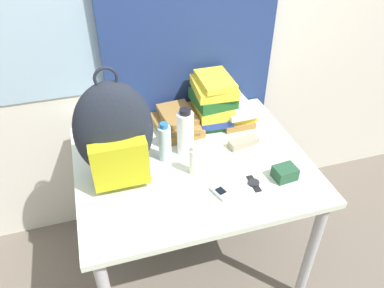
% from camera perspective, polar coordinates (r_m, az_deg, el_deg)
% --- Properties ---
extents(wall_back, '(6.00, 0.06, 2.50)m').
position_cam_1_polar(wall_back, '(1.94, -4.81, 18.86)').
color(wall_back, silver).
rests_on(wall_back, ground_plane).
extents(curtain_blue, '(0.91, 0.04, 2.50)m').
position_cam_1_polar(curtain_blue, '(1.92, -0.21, 18.79)').
color(curtain_blue, navy).
rests_on(curtain_blue, ground_plane).
extents(desk, '(1.06, 0.88, 0.74)m').
position_cam_1_polar(desk, '(1.80, 0.00, -4.83)').
color(desk, silver).
rests_on(desk, ground_plane).
extents(backpack, '(0.33, 0.23, 0.52)m').
position_cam_1_polar(backpack, '(1.57, -11.72, 1.47)').
color(backpack, '#1E232D').
rests_on(backpack, desk).
extents(book_stack_left, '(0.24, 0.29, 0.09)m').
position_cam_1_polar(book_stack_left, '(1.93, -2.20, 3.52)').
color(book_stack_left, olive).
rests_on(book_stack_left, desk).
extents(book_stack_center, '(0.22, 0.26, 0.26)m').
position_cam_1_polar(book_stack_center, '(1.94, 3.21, 6.63)').
color(book_stack_center, '#1E5623').
rests_on(book_stack_center, desk).
extents(book_stack_right, '(0.22, 0.28, 0.10)m').
position_cam_1_polar(book_stack_right, '(2.02, 6.19, 5.10)').
color(book_stack_right, olive).
rests_on(book_stack_right, desk).
extents(water_bottle, '(0.06, 0.06, 0.20)m').
position_cam_1_polar(water_bottle, '(1.70, -4.16, 0.21)').
color(water_bottle, silver).
rests_on(water_bottle, desk).
extents(sports_bottle, '(0.08, 0.08, 0.24)m').
position_cam_1_polar(sports_bottle, '(1.73, -1.02, 1.78)').
color(sports_bottle, white).
rests_on(sports_bottle, desk).
extents(sunscreen_bottle, '(0.04, 0.04, 0.15)m').
position_cam_1_polar(sunscreen_bottle, '(1.64, 0.32, -2.53)').
color(sunscreen_bottle, white).
rests_on(sunscreen_bottle, desk).
extents(cell_phone, '(0.07, 0.10, 0.02)m').
position_cam_1_polar(cell_phone, '(1.58, 4.38, -7.34)').
color(cell_phone, '#B7BCC6').
rests_on(cell_phone, desk).
extents(sunglasses_case, '(0.16, 0.08, 0.04)m').
position_cam_1_polar(sunglasses_case, '(1.84, 7.84, 0.26)').
color(sunglasses_case, gray).
rests_on(sunglasses_case, desk).
extents(camera_pouch, '(0.10, 0.09, 0.06)m').
position_cam_1_polar(camera_pouch, '(1.68, 13.98, -4.29)').
color(camera_pouch, '#234C33').
rests_on(camera_pouch, desk).
extents(wristwatch, '(0.05, 0.10, 0.01)m').
position_cam_1_polar(wristwatch, '(1.64, 9.41, -5.90)').
color(wristwatch, black).
rests_on(wristwatch, desk).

